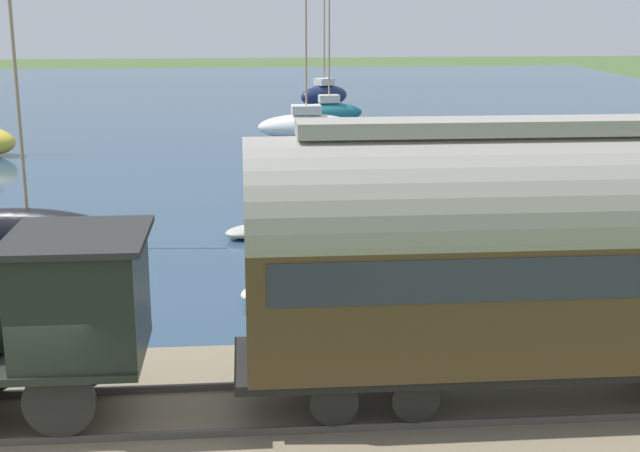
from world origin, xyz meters
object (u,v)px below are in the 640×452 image
Objects in this scene: sailboat_navy at (324,95)px; rowboat_mid_harbor at (275,291)px; sailboat_teal at (329,111)px; rowboat_off_pier at (254,231)px; sailboat_black at (28,227)px; sailboat_white at (306,125)px; passenger_coach at (550,248)px; steam_locomotive at (4,314)px.

sailboat_navy is 39.82m from rowboat_mid_harbor.
sailboat_teal is 3.37× the size of rowboat_off_pier.
sailboat_white is (20.18, -9.52, 0.07)m from sailboat_black.
rowboat_mid_harbor is (7.05, 4.16, -2.94)m from passenger_coach.
sailboat_navy is (34.38, -11.75, 0.15)m from sailboat_black.
sailboat_black is (12.20, 2.50, -1.66)m from steam_locomotive.
sailboat_white is (32.38, 1.59, -2.44)m from passenger_coach.
sailboat_white is 14.37m from sailboat_navy.
sailboat_black is at bearing 42.33° from passenger_coach.
sailboat_white is 3.73× the size of rowboat_mid_harbor.
steam_locomotive is at bearing 161.82° from sailboat_teal.
sailboat_teal is at bearing -12.83° from steam_locomotive.
rowboat_off_pier is (-33.62, 5.22, -0.62)m from sailboat_navy.
sailboat_teal is at bearing -34.25° from rowboat_off_pier.
sailboat_navy is (46.58, -0.64, -2.36)m from passenger_coach.
sailboat_navy is 34.03m from rowboat_off_pier.
sailboat_black is 22.31m from sailboat_white.
rowboat_off_pier is (-25.74, 4.78, -0.48)m from sailboat_teal.
sailboat_black reaches higher than steam_locomotive.
sailboat_teal is (26.50, -11.31, 0.02)m from sailboat_black.
sailboat_black is at bearing 153.68° from sailboat_white.
rowboat_mid_harbor is (7.05, -4.45, -2.09)m from steam_locomotive.
steam_locomotive is at bearing 117.05° from rowboat_mid_harbor.
sailboat_white reaches higher than rowboat_off_pier.
sailboat_white is (32.38, -7.02, -1.58)m from steam_locomotive.
sailboat_black is 28.81m from sailboat_teal.
rowboat_off_pier is at bearing 170.19° from sailboat_white.
passenger_coach is 38.78m from sailboat_teal.
passenger_coach reaches higher than rowboat_mid_harbor.
rowboat_off_pier is (0.75, -6.53, -0.46)m from sailboat_black.
sailboat_black is at bearing 151.53° from sailboat_teal.
steam_locomotive is 2.80× the size of rowboat_off_pier.
sailboat_white is at bearing -12.24° from steam_locomotive.
sailboat_navy reaches higher than passenger_coach.
sailboat_navy is at bearing -37.63° from rowboat_mid_harbor.
rowboat_off_pier is (5.90, 0.42, -0.03)m from rowboat_mid_harbor.
sailboat_teal is at bearing -38.56° from rowboat_mid_harbor.
steam_locomotive is at bearing 138.98° from rowboat_off_pier.
sailboat_navy reaches higher than rowboat_off_pier.
steam_locomotive is 0.59× the size of passenger_coach.
sailboat_teal reaches higher than rowboat_off_pier.
sailboat_white is at bearing -36.51° from rowboat_mid_harbor.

